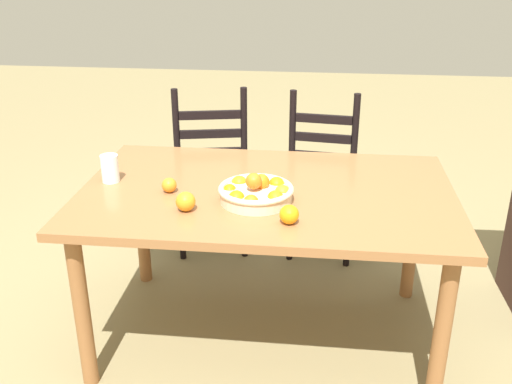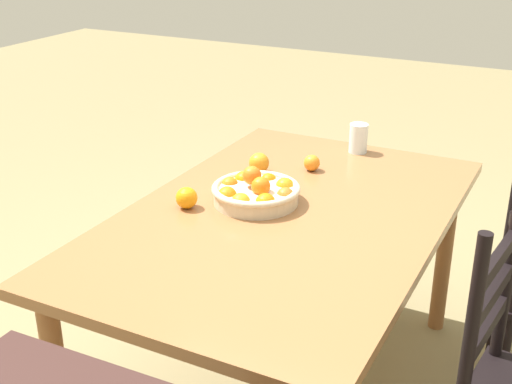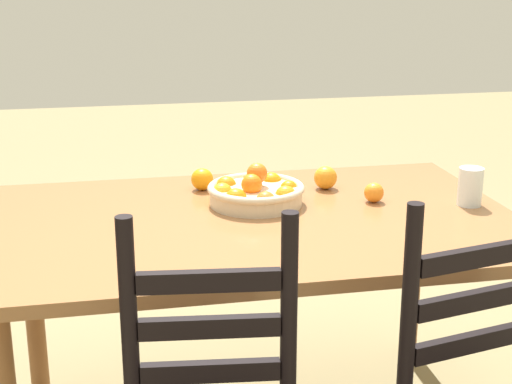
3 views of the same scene
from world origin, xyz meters
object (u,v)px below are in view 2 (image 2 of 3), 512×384
orange_loose_0 (187,198)px  orange_loose_2 (312,163)px  fruit_bowl (256,192)px  drinking_glass (358,138)px  dining_table (285,235)px  orange_loose_1 (259,163)px

orange_loose_0 → orange_loose_2: orange_loose_0 is taller
fruit_bowl → drinking_glass: fruit_bowl is taller
dining_table → orange_loose_1: bearing=-140.0°
orange_loose_2 → drinking_glass: bearing=162.8°
dining_table → orange_loose_2: size_ratio=25.19×
fruit_bowl → drinking_glass: 0.67m
orange_loose_2 → drinking_glass: drinking_glass is taller
drinking_glass → dining_table: bearing=-1.1°
dining_table → fruit_bowl: fruit_bowl is taller
dining_table → drinking_glass: bearing=178.9°
orange_loose_0 → orange_loose_1: orange_loose_1 is taller
drinking_glass → orange_loose_0: bearing=-22.3°
orange_loose_0 → orange_loose_1: (-0.41, 0.07, 0.00)m
orange_loose_0 → orange_loose_1: size_ratio=0.95×
orange_loose_1 → drinking_glass: 0.47m
dining_table → drinking_glass: (-0.69, 0.01, 0.14)m
orange_loose_0 → drinking_glass: size_ratio=0.61×
orange_loose_0 → drinking_glass: (-0.80, 0.33, 0.02)m
fruit_bowl → orange_loose_0: (0.14, -0.19, -0.00)m
dining_table → orange_loose_2: 0.43m
orange_loose_1 → orange_loose_0: bearing=-9.5°
fruit_bowl → orange_loose_1: (-0.26, -0.12, -0.00)m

